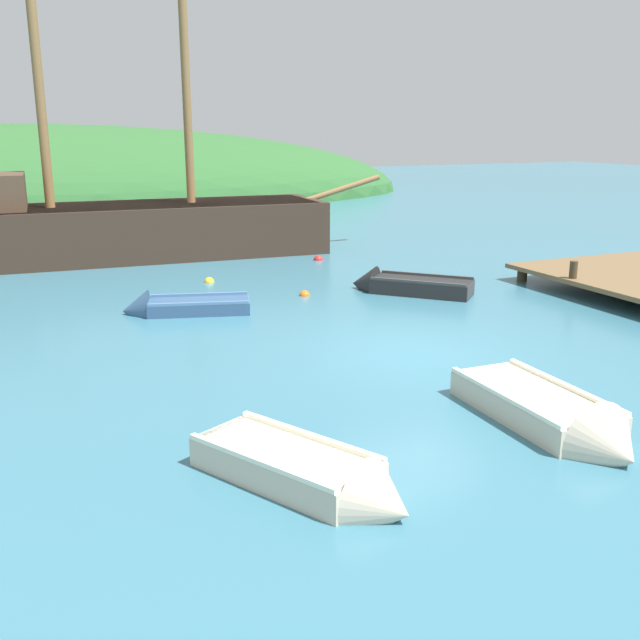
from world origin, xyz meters
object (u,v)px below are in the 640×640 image
(sailing_ship, at_px, (114,238))
(rowboat_outer_right, at_px, (313,479))
(buoy_yellow, at_px, (209,282))
(rowboat_center, at_px, (557,421))
(buoy_red, at_px, (318,260))
(rowboat_far, at_px, (404,287))
(buoy_orange, at_px, (305,296))
(rowboat_near_dock, at_px, (178,309))

(sailing_ship, height_order, rowboat_outer_right, sailing_ship)
(buoy_yellow, bearing_deg, sailing_ship, 109.70)
(rowboat_center, bearing_deg, buoy_red, 171.45)
(rowboat_far, height_order, buoy_yellow, rowboat_far)
(rowboat_center, bearing_deg, buoy_orange, -178.74)
(sailing_ship, distance_m, rowboat_outer_right, 17.43)
(rowboat_outer_right, bearing_deg, buoy_yellow, 142.99)
(rowboat_center, bearing_deg, rowboat_outer_right, -85.99)
(rowboat_center, xyz_separation_m, buoy_orange, (0.01, 9.48, -0.14))
(buoy_yellow, relative_size, buoy_red, 0.88)
(sailing_ship, relative_size, buoy_orange, 58.99)
(rowboat_near_dock, bearing_deg, sailing_ship, -72.71)
(rowboat_center, bearing_deg, rowboat_far, 164.86)
(rowboat_center, xyz_separation_m, rowboat_far, (2.58, 8.75, -0.00))
(rowboat_center, height_order, buoy_yellow, rowboat_center)
(sailing_ship, height_order, buoy_red, sailing_ship)
(rowboat_center, distance_m, rowboat_outer_right, 3.96)
(buoy_yellow, bearing_deg, buoy_red, 24.52)
(buoy_red, bearing_deg, sailing_ship, 152.73)
(rowboat_center, relative_size, buoy_orange, 12.01)
(rowboat_outer_right, distance_m, buoy_orange, 10.45)
(rowboat_far, relative_size, buoy_yellow, 10.76)
(sailing_ship, distance_m, rowboat_far, 10.53)
(sailing_ship, height_order, rowboat_center, sailing_ship)
(rowboat_near_dock, distance_m, rowboat_center, 9.67)
(rowboat_near_dock, relative_size, buoy_orange, 11.16)
(buoy_orange, relative_size, buoy_yellow, 0.99)
(rowboat_near_dock, distance_m, buoy_red, 7.77)
(buoy_yellow, distance_m, buoy_red, 4.68)
(rowboat_center, bearing_deg, rowboat_near_dock, -157.82)
(rowboat_far, bearing_deg, rowboat_center, 119.82)
(rowboat_far, xyz_separation_m, buoy_orange, (-2.57, 0.74, -0.14))
(rowboat_far, xyz_separation_m, buoy_red, (-0.13, 5.35, -0.14))
(buoy_yellow, bearing_deg, buoy_orange, -55.75)
(rowboat_outer_right, relative_size, buoy_orange, 11.25)
(buoy_orange, xyz_separation_m, buoy_yellow, (-1.82, 2.67, 0.00))
(sailing_ship, relative_size, buoy_red, 51.48)
(sailing_ship, distance_m, buoy_orange, 8.59)
(sailing_ship, relative_size, rowboat_center, 4.91)
(buoy_orange, bearing_deg, buoy_red, 62.12)
(sailing_ship, bearing_deg, rowboat_near_dock, -85.39)
(sailing_ship, height_order, buoy_orange, sailing_ship)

